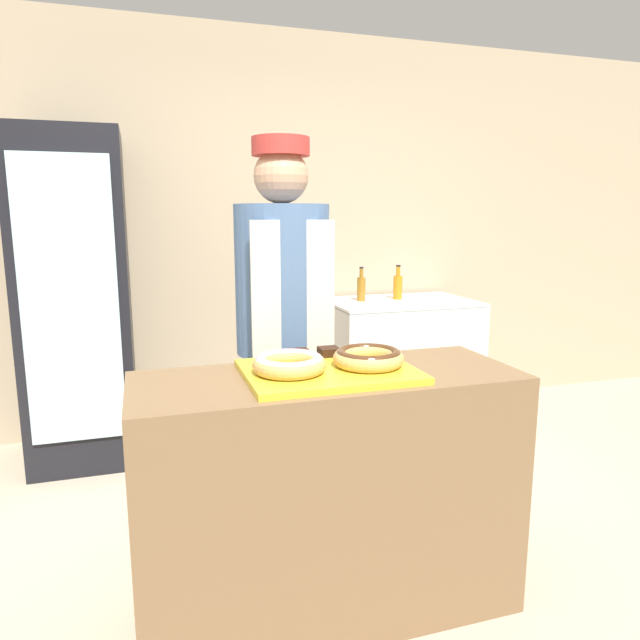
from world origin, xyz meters
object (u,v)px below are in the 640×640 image
object	(u,v)px
baker_person	(283,335)
bottle_amber	(361,288)
brownie_back_left	(299,354)
chest_freezer	(399,361)
serving_tray	(328,371)
donut_chocolate_glaze	(368,357)
brownie_back_right	(329,352)
donut_light_glaze	(289,363)
beverage_fridge	(76,301)
bottle_orange	(398,286)

from	to	relation	value
baker_person	bottle_amber	bearing A→B (deg)	55.06
brownie_back_left	chest_freezer	distance (m)	2.01
bottle_amber	serving_tray	bearing A→B (deg)	-114.91
chest_freezer	brownie_back_left	bearing A→B (deg)	-126.75
donut_chocolate_glaze	brownie_back_right	distance (m)	0.21
donut_light_glaze	beverage_fridge	xyz separation A→B (m)	(-0.84, 1.74, 0.00)
donut_chocolate_glaze	bottle_amber	distance (m)	1.94
serving_tray	brownie_back_right	size ratio (longest dim) A/B	7.96
beverage_fridge	bottle_amber	xyz separation A→B (m)	(1.82, 0.07, 0.00)
brownie_back_right	chest_freezer	bearing A→B (deg)	56.14
donut_light_glaze	bottle_amber	distance (m)	2.06
donut_light_glaze	chest_freezer	size ratio (longest dim) A/B	0.25
serving_tray	donut_light_glaze	xyz separation A→B (m)	(-0.15, -0.01, 0.05)
serving_tray	beverage_fridge	size ratio (longest dim) A/B	0.31
baker_person	brownie_back_left	bearing A→B (deg)	-95.13
baker_person	donut_light_glaze	bearing A→B (deg)	-101.89
bottle_orange	chest_freezer	bearing A→B (deg)	-95.73
serving_tray	bottle_orange	size ratio (longest dim) A/B	2.46
chest_freezer	bottle_amber	world-z (taller)	bottle_amber
serving_tray	bottle_amber	world-z (taller)	bottle_amber
chest_freezer	serving_tray	bearing A→B (deg)	-122.52
bottle_amber	donut_chocolate_glaze	bearing A→B (deg)	-110.82
brownie_back_left	bottle_orange	xyz separation A→B (m)	(1.17, 1.63, 0.02)
donut_light_glaze	brownie_back_right	bearing A→B (deg)	42.32
donut_chocolate_glaze	brownie_back_right	world-z (taller)	donut_chocolate_glaze
donut_chocolate_glaze	baker_person	bearing A→B (deg)	106.33
chest_freezer	bottle_orange	distance (m)	0.53
brownie_back_left	brownie_back_right	xyz separation A→B (m)	(0.12, 0.00, 0.00)
donut_chocolate_glaze	bottle_orange	size ratio (longest dim) A/B	1.05
donut_light_glaze	brownie_back_left	size ratio (longest dim) A/B	3.41
chest_freezer	bottle_amber	distance (m)	0.60
serving_tray	donut_chocolate_glaze	world-z (taller)	donut_chocolate_glaze
bottle_amber	bottle_orange	world-z (taller)	bottle_orange
baker_person	beverage_fridge	distance (m)	1.51
beverage_fridge	serving_tray	bearing A→B (deg)	-60.33
bottle_orange	baker_person	bearing A→B (deg)	-132.73
serving_tray	bottle_orange	xyz separation A→B (m)	(1.11, 1.80, 0.05)
serving_tray	baker_person	xyz separation A→B (m)	(-0.02, 0.57, 0.02)
baker_person	bottle_amber	size ratio (longest dim) A/B	7.56
donut_chocolate_glaze	brownie_back_right	size ratio (longest dim) A/B	3.41
brownie_back_right	serving_tray	bearing A→B (deg)	-108.80
brownie_back_left	bottle_amber	size ratio (longest dim) A/B	0.32
donut_chocolate_glaze	brownie_back_left	bearing A→B (deg)	137.68
baker_person	beverage_fridge	size ratio (longest dim) A/B	0.92
baker_person	bottle_amber	xyz separation A→B (m)	(0.86, 1.23, 0.03)
serving_tray	bottle_orange	world-z (taller)	bottle_orange
donut_chocolate_glaze	brownie_back_left	world-z (taller)	donut_chocolate_glaze
donut_light_glaze	baker_person	distance (m)	0.59
chest_freezer	donut_chocolate_glaze	bearing A→B (deg)	-118.78
donut_light_glaze	donut_chocolate_glaze	xyz separation A→B (m)	(0.29, 0.00, 0.00)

